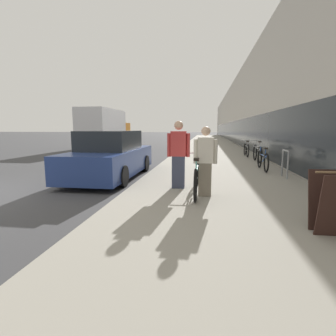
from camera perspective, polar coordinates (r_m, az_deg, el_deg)
The scene contains 12 objects.
sidewalk_slab at distance 25.96m, azimuth 9.21°, elevation 5.09°, with size 4.79×70.00×0.11m.
storefront_facade at distance 34.87m, azimuth 21.63°, elevation 10.93°, with size 10.01×70.00×6.77m.
tandem_bicycle at distance 6.16m, azimuth 6.29°, elevation -1.86°, with size 0.52×2.40×0.87m.
person_rider at distance 5.80m, azimuth 8.11°, elevation 1.43°, with size 0.52×0.20×1.53m.
person_bystander at distance 6.52m, azimuth 2.29°, elevation 2.92°, with size 0.57×0.22×1.67m.
bike_rack_hoop at distance 8.72m, azimuth 24.17°, elevation 1.45°, with size 0.05×0.60×0.84m.
cruiser_bike_nearest at distance 10.00m, azimuth 19.94°, elevation 1.62°, with size 0.52×1.79×0.84m.
cruiser_bike_middle at distance 12.38m, azimuth 18.90°, elevation 3.11°, with size 0.52×1.89×0.95m.
cruiser_bike_farthest at distance 14.70m, azimuth 16.70°, elevation 3.87°, with size 0.52×1.63×0.86m.
sandwich_board_sign at distance 4.39m, azimuth 32.49°, elevation -6.40°, with size 0.56×0.56×0.90m.
parked_sedan_curbside at distance 8.78m, azimuth -12.29°, elevation 2.48°, with size 1.83×4.56×1.52m.
moving_truck at distance 22.75m, azimuth -13.49°, elevation 8.30°, with size 2.30×7.25×3.12m.
Camera 1 is at (5.84, -4.91, 1.60)m, focal length 28.00 mm.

